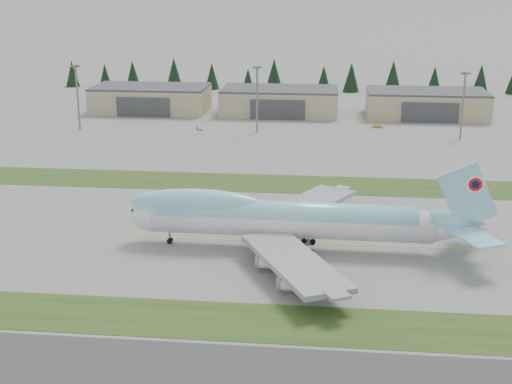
# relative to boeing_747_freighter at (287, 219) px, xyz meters

# --- Properties ---
(ground) EXTENTS (7000.00, 7000.00, 0.00)m
(ground) POSITION_rel_boeing_747_freighter_xyz_m (1.88, 3.80, -6.71)
(ground) COLOR slate
(ground) RESTS_ON ground
(grass_strip_near) EXTENTS (400.00, 14.00, 0.08)m
(grass_strip_near) POSITION_rel_boeing_747_freighter_xyz_m (1.88, -34.20, -6.71)
(grass_strip_near) COLOR #2A4A1A
(grass_strip_near) RESTS_ON ground
(grass_strip_far) EXTENTS (400.00, 18.00, 0.08)m
(grass_strip_far) POSITION_rel_boeing_747_freighter_xyz_m (1.88, 48.80, -6.71)
(grass_strip_far) COLOR #2A4A1A
(grass_strip_far) RESTS_ON ground
(taxiway_line_main) EXTENTS (400.00, 0.40, 0.02)m
(taxiway_line_main) POSITION_rel_boeing_747_freighter_xyz_m (1.88, 3.80, -6.71)
(taxiway_line_main) COLOR yellow
(taxiway_line_main) RESTS_ON ground
(boeing_747_freighter) EXTENTS (76.69, 66.72, 20.35)m
(boeing_747_freighter) POSITION_rel_boeing_747_freighter_xyz_m (0.00, 0.00, 0.00)
(boeing_747_freighter) COLOR white
(boeing_747_freighter) RESTS_ON ground
(hangar_left) EXTENTS (48.00, 26.60, 10.80)m
(hangar_left) POSITION_rel_boeing_747_freighter_xyz_m (-68.12, 153.70, -1.32)
(hangar_left) COLOR tan
(hangar_left) RESTS_ON ground
(hangar_center) EXTENTS (48.00, 26.60, 10.80)m
(hangar_center) POSITION_rel_boeing_747_freighter_xyz_m (-13.12, 153.70, -1.32)
(hangar_center) COLOR tan
(hangar_center) RESTS_ON ground
(hangar_right) EXTENTS (48.00, 26.60, 10.80)m
(hangar_right) POSITION_rel_boeing_747_freighter_xyz_m (46.88, 153.70, -1.32)
(hangar_right) COLOR tan
(hangar_right) RESTS_ON ground
(floodlight_masts) EXTENTS (168.52, 8.72, 24.25)m
(floodlight_masts) POSITION_rel_boeing_747_freighter_xyz_m (7.19, 113.12, 9.88)
(floodlight_masts) COLOR slate
(floodlight_masts) RESTS_ON ground
(service_vehicle_a) EXTENTS (3.18, 3.80, 1.22)m
(service_vehicle_a) POSITION_rel_boeing_747_freighter_xyz_m (-40.78, 118.22, -6.71)
(service_vehicle_a) COLOR white
(service_vehicle_a) RESTS_ON ground
(service_vehicle_b) EXTENTS (3.98, 1.46, 1.31)m
(service_vehicle_b) POSITION_rel_boeing_747_freighter_xyz_m (26.15, 129.17, -6.71)
(service_vehicle_b) COLOR #C18B30
(service_vehicle_b) RESTS_ON ground
(service_vehicle_c) EXTENTS (2.96, 4.69, 1.27)m
(service_vehicle_c) POSITION_rel_boeing_747_freighter_xyz_m (59.02, 143.80, -6.71)
(service_vehicle_c) COLOR #9C9DA0
(service_vehicle_c) RESTS_ON ground
(conifer_belt) EXTENTS (267.44, 14.73, 16.32)m
(conifer_belt) POSITION_rel_boeing_747_freighter_xyz_m (13.43, 215.56, 0.73)
(conifer_belt) COLOR black
(conifer_belt) RESTS_ON ground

